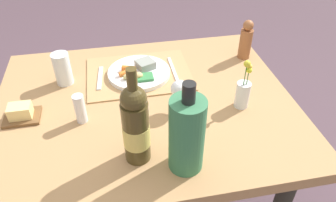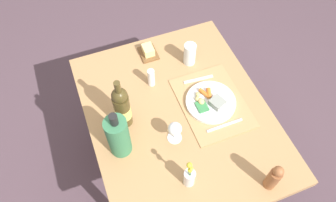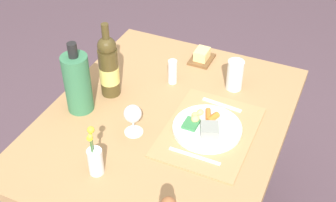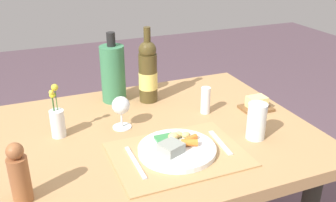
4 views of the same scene
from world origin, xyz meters
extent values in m
cube|color=#AD8253|center=(0.00, 0.00, 0.70)|extent=(1.17, 0.94, 0.05)
cylinder|color=#2E2D24|center=(-0.47, 0.36, 0.34)|extent=(0.07, 0.07, 0.68)
cylinder|color=#2E2D24|center=(0.47, 0.36, 0.34)|extent=(0.07, 0.07, 0.68)
cube|color=tan|center=(0.00, -0.20, 0.73)|extent=(0.45, 0.34, 0.01)
cylinder|color=white|center=(0.00, -0.19, 0.74)|extent=(0.27, 0.27, 0.02)
cube|color=gray|center=(-0.03, -0.21, 0.76)|extent=(0.09, 0.09, 0.03)
cylinder|color=orange|center=(0.04, -0.19, 0.76)|extent=(0.06, 0.04, 0.03)
cylinder|color=orange|center=(0.05, -0.17, 0.76)|extent=(0.07, 0.04, 0.02)
ellipsoid|color=#DDB66F|center=(0.01, -0.13, 0.76)|extent=(0.04, 0.03, 0.03)
ellipsoid|color=#CEBE6F|center=(0.03, -0.12, 0.76)|extent=(0.03, 0.03, 0.02)
ellipsoid|color=#CABC70|center=(0.06, -0.13, 0.76)|extent=(0.03, 0.03, 0.02)
cube|color=#378448|center=(-0.02, -0.12, 0.75)|extent=(0.07, 0.06, 0.01)
cube|color=silver|center=(-0.15, -0.19, 0.73)|extent=(0.01, 0.20, 0.00)
cube|color=silver|center=(0.17, -0.19, 0.73)|extent=(0.03, 0.18, 0.00)
cylinder|color=silver|center=(0.31, -0.19, 0.79)|extent=(0.07, 0.07, 0.14)
cylinder|color=silver|center=(0.31, -0.19, 0.76)|extent=(0.07, 0.07, 0.08)
cylinder|color=silver|center=(-0.36, 0.10, 0.78)|extent=(0.05, 0.05, 0.11)
cylinder|color=#3F7233|center=(-0.37, 0.10, 0.81)|extent=(0.00, 0.00, 0.17)
sphere|color=yellow|center=(-0.37, 0.10, 0.89)|extent=(0.02, 0.02, 0.02)
cylinder|color=#3F7233|center=(-0.36, 0.10, 0.82)|extent=(0.00, 0.00, 0.19)
sphere|color=gold|center=(-0.36, 0.10, 0.92)|extent=(0.03, 0.03, 0.03)
cylinder|color=#3F7233|center=(-0.37, 0.10, 0.81)|extent=(0.00, 0.00, 0.18)
sphere|color=yellow|center=(-0.37, 0.10, 0.90)|extent=(0.02, 0.02, 0.02)
cylinder|color=white|center=(0.24, 0.07, 0.78)|extent=(0.04, 0.04, 0.11)
cylinder|color=#37764D|center=(-0.08, 0.34, 0.85)|extent=(0.11, 0.11, 0.25)
cylinder|color=black|center=(-0.08, 0.34, 1.01)|extent=(0.04, 0.04, 0.06)
cylinder|color=#483B1B|center=(0.06, 0.28, 0.83)|extent=(0.08, 0.08, 0.22)
sphere|color=#483B1B|center=(0.06, 0.28, 0.96)|extent=(0.08, 0.08, 0.08)
cylinder|color=#483B1B|center=(0.06, 0.28, 1.01)|extent=(0.03, 0.03, 0.09)
cylinder|color=#E8D167|center=(0.06, 0.28, 0.82)|extent=(0.08, 0.08, 0.08)
cylinder|color=white|center=(-0.12, 0.07, 0.72)|extent=(0.07, 0.07, 0.00)
cylinder|color=white|center=(-0.12, 0.07, 0.76)|extent=(0.01, 0.01, 0.06)
sphere|color=white|center=(-0.12, 0.07, 0.82)|extent=(0.07, 0.07, 0.07)
cube|color=brown|center=(0.46, 0.01, 0.73)|extent=(0.13, 0.10, 0.01)
cube|color=#F9DC87|center=(0.46, 0.01, 0.76)|extent=(0.08, 0.06, 0.05)
cylinder|color=#985A33|center=(-0.51, -0.25, 0.79)|extent=(0.06, 0.06, 0.14)
sphere|color=#985A33|center=(-0.51, -0.25, 0.89)|extent=(0.05, 0.05, 0.05)
camera|label=1|loc=(0.10, 1.00, 1.52)|focal=34.65mm
camera|label=2|loc=(-0.81, 0.37, 2.20)|focal=34.51mm
camera|label=3|loc=(-1.26, -0.58, 1.93)|focal=48.41mm
camera|label=4|loc=(-0.46, -1.22, 1.43)|focal=40.61mm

